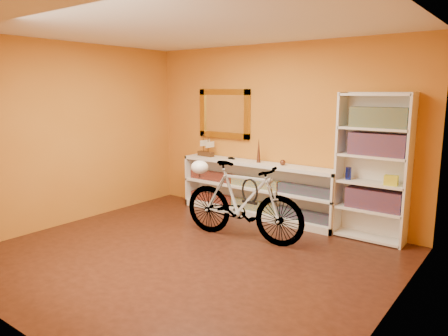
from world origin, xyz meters
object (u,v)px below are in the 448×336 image
Objects in this scene: console_unit at (256,189)px; bicycle at (243,201)px; bookcase at (372,168)px; helmet at (200,167)px.

console_unit is 1.50× the size of bicycle.
bicycle is (-1.32, -0.98, -0.44)m from bookcase.
bookcase is at bearing -59.79° from bicycle.
bicycle is at bearing 6.49° from helmet.
bicycle is (0.41, -0.96, 0.08)m from console_unit.
bicycle reaches higher than helmet.
bicycle is at bearing -66.66° from console_unit.
bookcase is 2.24m from helmet.
console_unit is at bearing 16.86° from bicycle.
helmet is at bearing -103.29° from console_unit.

